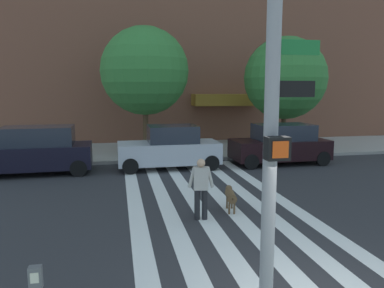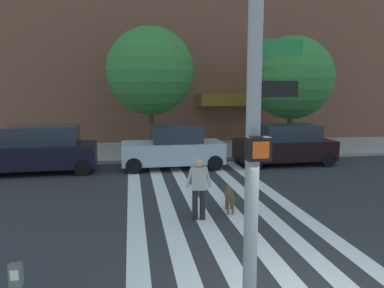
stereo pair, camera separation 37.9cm
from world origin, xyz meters
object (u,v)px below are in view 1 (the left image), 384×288
object	(u,v)px
street_tree_nearest	(145,71)
pedestrian_dog_walker	(201,186)
traffic_light_pole	(275,83)
street_tree_middle	(285,78)
parked_car_near_curb	(35,151)
parked_car_behind_first	(170,148)
dog_on_leash	(230,196)
parked_car_third_in_line	(280,144)

from	to	relation	value
street_tree_nearest	pedestrian_dog_walker	distance (m)	10.72
traffic_light_pole	street_tree_middle	world-z (taller)	street_tree_middle
traffic_light_pole	street_tree_nearest	world-z (taller)	street_tree_nearest
parked_car_near_curb	parked_car_behind_first	xyz separation A→B (m)	(5.51, -0.00, -0.07)
street_tree_nearest	pedestrian_dog_walker	size ratio (longest dim) A/B	3.91
street_tree_nearest	pedestrian_dog_walker	world-z (taller)	street_tree_nearest
pedestrian_dog_walker	dog_on_leash	world-z (taller)	pedestrian_dog_walker
traffic_light_pole	parked_car_third_in_line	xyz separation A→B (m)	(5.47, 11.74, -2.62)
dog_on_leash	pedestrian_dog_walker	bearing A→B (deg)	-151.29
parked_car_behind_first	street_tree_middle	xyz separation A→B (m)	(6.54, 2.75, 3.10)
traffic_light_pole	parked_car_behind_first	size ratio (longest dim) A/B	1.33
parked_car_behind_first	dog_on_leash	bearing A→B (deg)	-81.65
traffic_light_pole	street_tree_middle	bearing A→B (deg)	64.63
dog_on_leash	parked_car_near_curb	bearing A→B (deg)	136.43
parked_car_third_in_line	pedestrian_dog_walker	distance (m)	8.45
street_tree_nearest	street_tree_middle	bearing A→B (deg)	-5.96
parked_car_behind_first	street_tree_nearest	size ratio (longest dim) A/B	0.68
street_tree_middle	street_tree_nearest	bearing A→B (deg)	174.04
parked_car_near_curb	parked_car_behind_first	distance (m)	5.51
parked_car_near_curb	pedestrian_dog_walker	distance (m)	8.57
street_tree_middle	dog_on_leash	xyz separation A→B (m)	(-5.65, -8.84, -3.54)
pedestrian_dog_walker	dog_on_leash	bearing A→B (deg)	28.71
parked_car_behind_first	dog_on_leash	world-z (taller)	parked_car_behind_first
traffic_light_pole	parked_car_behind_first	distance (m)	12.03
parked_car_behind_first	dog_on_leash	size ratio (longest dim) A/B	3.96
street_tree_nearest	dog_on_leash	distance (m)	10.49
street_tree_middle	parked_car_third_in_line	bearing A→B (deg)	-116.94
traffic_light_pole	parked_car_behind_first	world-z (taller)	traffic_light_pole
parked_car_near_curb	pedestrian_dog_walker	xyz separation A→B (m)	(5.43, -6.63, -0.02)
parked_car_near_curb	parked_car_behind_first	bearing A→B (deg)	-0.01
parked_car_behind_first	traffic_light_pole	bearing A→B (deg)	-91.59
parked_car_near_curb	street_tree_nearest	distance (m)	6.80
street_tree_middle	pedestrian_dog_walker	world-z (taller)	street_tree_middle
parked_car_near_curb	dog_on_leash	size ratio (longest dim) A/B	4.15
street_tree_nearest	parked_car_third_in_line	bearing A→B (deg)	-30.71
parked_car_third_in_line	street_tree_nearest	bearing A→B (deg)	149.29
traffic_light_pole	dog_on_leash	xyz separation A→B (m)	(1.22, 5.64, -3.08)
traffic_light_pole	pedestrian_dog_walker	bearing A→B (deg)	87.29
pedestrian_dog_walker	dog_on_leash	xyz separation A→B (m)	(0.98, 0.54, -0.48)
parked_car_behind_first	pedestrian_dog_walker	bearing A→B (deg)	-90.73
parked_car_third_in_line	street_tree_middle	distance (m)	4.36
street_tree_nearest	dog_on_leash	xyz separation A→B (m)	(1.66, -9.61, -3.88)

